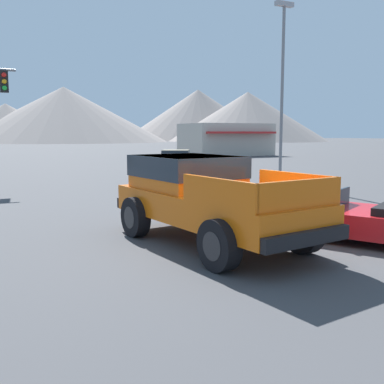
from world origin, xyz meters
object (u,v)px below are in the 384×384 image
at_px(orange_pickup_truck, 203,193).
at_px(red_convertible_car, 359,220).
at_px(parked_car_tan, 175,159).
at_px(street_lamp_post, 282,77).

relative_size(orange_pickup_truck, red_convertible_car, 1.19).
distance_m(parked_car_tan, street_lamp_post, 11.48).
bearing_deg(orange_pickup_truck, red_convertible_car, -31.48).
bearing_deg(parked_car_tan, red_convertible_car, -163.66).
distance_m(red_convertible_car, parked_car_tan, 20.83).
bearing_deg(red_convertible_car, street_lamp_post, 34.04).
height_order(orange_pickup_truck, red_convertible_car, orange_pickup_truck).
relative_size(red_convertible_car, street_lamp_post, 0.57).
xyz_separation_m(orange_pickup_truck, street_lamp_post, (8.26, 8.29, 3.74)).
relative_size(orange_pickup_truck, street_lamp_post, 0.68).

